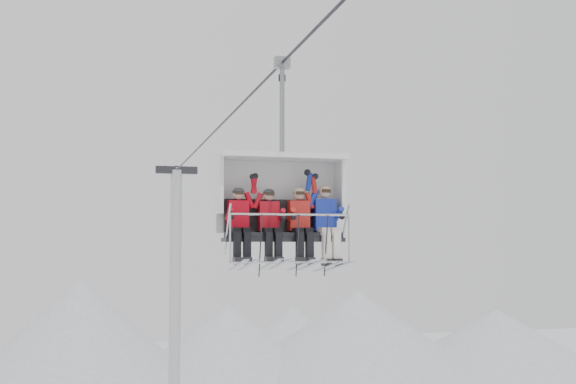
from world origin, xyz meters
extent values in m
cone|color=silver|center=(-5.00, 44.00, 3.50)|extent=(16.00, 16.00, 7.00)
cone|color=silver|center=(6.00, 43.00, 2.50)|extent=(14.00, 14.00, 5.00)
cone|color=silver|center=(16.00, 41.00, 3.00)|extent=(18.00, 18.00, 6.00)
cone|color=silver|center=(27.00, 39.00, 2.25)|extent=(16.00, 16.00, 4.50)
cone|color=silver|center=(12.00, 46.00, 2.25)|extent=(12.00, 12.00, 4.50)
cylinder|color=#B8BABF|center=(0.00, 22.00, 6.65)|extent=(0.56, 0.56, 13.30)
cube|color=#2A2A2E|center=(0.00, 22.00, 13.30)|extent=(2.00, 0.35, 0.35)
cylinder|color=#2A2A2E|center=(0.00, 0.00, 13.30)|extent=(0.06, 50.00, 0.06)
cube|color=black|center=(0.00, 0.37, 9.95)|extent=(2.20, 0.55, 0.10)
cube|color=black|center=(0.00, 0.63, 10.32)|extent=(2.20, 0.10, 0.64)
cube|color=#2A2A2E|center=(0.00, 0.37, 9.86)|extent=(2.29, 0.60, 0.08)
cube|color=silver|center=(0.00, 0.85, 10.72)|extent=(2.44, 0.10, 1.46)
cube|color=silver|center=(0.00, 0.45, 11.45)|extent=(2.44, 0.90, 0.10)
cylinder|color=silver|center=(0.00, -0.18, 10.32)|extent=(2.23, 0.04, 0.04)
cylinder|color=silver|center=(0.00, -0.25, 9.45)|extent=(2.23, 0.04, 0.04)
cylinder|color=gray|center=(0.00, 0.47, 12.37)|extent=(0.10, 0.10, 1.85)
cube|color=gray|center=(0.00, 0.47, 13.30)|extent=(0.30, 0.18, 0.22)
cube|color=#BA0616|center=(-0.87, 0.41, 10.31)|extent=(0.38, 0.26, 0.57)
sphere|color=tan|center=(-0.87, 0.37, 10.71)|extent=(0.21, 0.21, 0.21)
cube|color=black|center=(-0.96, -0.03, 9.77)|extent=(0.13, 0.15, 0.46)
cube|color=black|center=(-0.78, -0.03, 9.77)|extent=(0.13, 0.15, 0.46)
cube|color=#B2B5BC|center=(-0.96, -0.13, 9.40)|extent=(0.09, 1.69, 0.26)
cube|color=#B2B5BC|center=(-0.78, -0.13, 9.40)|extent=(0.09, 1.69, 0.26)
cube|color=#AB0D19|center=(-0.28, 0.41, 10.31)|extent=(0.38, 0.25, 0.56)
sphere|color=tan|center=(-0.28, 0.37, 10.70)|extent=(0.21, 0.21, 0.21)
cube|color=black|center=(-0.37, -0.03, 9.77)|extent=(0.13, 0.15, 0.45)
cube|color=black|center=(-0.19, -0.03, 9.77)|extent=(0.13, 0.15, 0.45)
cube|color=#B2B5BC|center=(-0.37, -0.13, 9.41)|extent=(0.09, 1.69, 0.26)
cube|color=#B2B5BC|center=(-0.19, -0.13, 9.41)|extent=(0.09, 1.69, 0.26)
cube|color=red|center=(0.31, 0.41, 10.32)|extent=(0.39, 0.26, 0.58)
sphere|color=tan|center=(0.31, 0.37, 10.73)|extent=(0.22, 0.22, 0.22)
cube|color=black|center=(0.22, -0.03, 9.77)|extent=(0.13, 0.15, 0.47)
cube|color=black|center=(0.41, -0.03, 9.77)|extent=(0.13, 0.15, 0.47)
cube|color=#B2B5BC|center=(0.22, -0.13, 9.39)|extent=(0.09, 1.69, 0.26)
cube|color=#B2B5BC|center=(0.41, -0.13, 9.39)|extent=(0.09, 1.69, 0.26)
cube|color=#182DA3|center=(0.83, 0.41, 10.34)|extent=(0.42, 0.28, 0.62)
sphere|color=tan|center=(0.83, 0.37, 10.78)|extent=(0.23, 0.23, 0.23)
cube|color=silver|center=(0.73, -0.03, 9.75)|extent=(0.14, 0.15, 0.50)
cube|color=silver|center=(0.93, -0.03, 9.75)|extent=(0.14, 0.15, 0.50)
cube|color=#B2B5BC|center=(0.73, -0.13, 9.36)|extent=(0.09, 1.69, 0.26)
cube|color=#B2B5BC|center=(0.93, -0.13, 9.36)|extent=(0.09, 1.69, 0.26)
camera|label=1|loc=(-3.27, -12.95, 9.81)|focal=45.00mm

